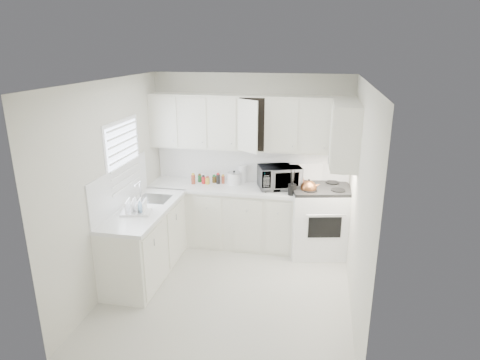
% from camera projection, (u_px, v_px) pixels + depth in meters
% --- Properties ---
extents(floor, '(3.20, 3.20, 0.00)m').
position_uv_depth(floor, '(230.00, 289.00, 5.35)').
color(floor, beige).
rests_on(floor, ground).
extents(ceiling, '(3.20, 3.20, 0.00)m').
position_uv_depth(ceiling, '(228.00, 82.00, 4.56)').
color(ceiling, white).
rests_on(ceiling, ground).
extents(wall_back, '(3.00, 0.00, 3.00)m').
position_uv_depth(wall_back, '(251.00, 159.00, 6.45)').
color(wall_back, beige).
rests_on(wall_back, ground).
extents(wall_front, '(3.00, 0.00, 3.00)m').
position_uv_depth(wall_front, '(187.00, 258.00, 3.46)').
color(wall_front, beige).
rests_on(wall_front, ground).
extents(wall_left, '(0.00, 3.20, 3.20)m').
position_uv_depth(wall_left, '(112.00, 186.00, 5.23)').
color(wall_left, beige).
rests_on(wall_left, ground).
extents(wall_right, '(0.00, 3.20, 3.20)m').
position_uv_depth(wall_right, '(359.00, 202.00, 4.68)').
color(wall_right, beige).
rests_on(wall_right, ground).
extents(window_blinds, '(0.06, 0.96, 1.06)m').
position_uv_depth(window_blinds, '(124.00, 160.00, 5.48)').
color(window_blinds, white).
rests_on(window_blinds, wall_left).
extents(lower_cabinets_back, '(2.22, 0.60, 0.90)m').
position_uv_depth(lower_cabinets_back, '(223.00, 216.00, 6.50)').
color(lower_cabinets_back, beige).
rests_on(lower_cabinets_back, floor).
extents(lower_cabinets_left, '(0.60, 1.60, 0.90)m').
position_uv_depth(lower_cabinets_left, '(146.00, 242.00, 5.62)').
color(lower_cabinets_left, beige).
rests_on(lower_cabinets_left, floor).
extents(countertop_back, '(2.24, 0.64, 0.05)m').
position_uv_depth(countertop_back, '(222.00, 187.00, 6.35)').
color(countertop_back, silver).
rests_on(countertop_back, lower_cabinets_back).
extents(countertop_left, '(0.64, 1.62, 0.05)m').
position_uv_depth(countertop_left, '(144.00, 210.00, 5.48)').
color(countertop_left, silver).
rests_on(countertop_left, lower_cabinets_left).
extents(backsplash_back, '(2.98, 0.02, 0.55)m').
position_uv_depth(backsplash_back, '(251.00, 164.00, 6.47)').
color(backsplash_back, silver).
rests_on(backsplash_back, wall_back).
extents(backsplash_left, '(0.02, 1.60, 0.55)m').
position_uv_depth(backsplash_left, '(120.00, 187.00, 5.44)').
color(backsplash_left, silver).
rests_on(backsplash_left, wall_left).
extents(upper_cabinets_back, '(3.00, 0.33, 0.80)m').
position_uv_depth(upper_cabinets_back, '(249.00, 149.00, 6.24)').
color(upper_cabinets_back, beige).
rests_on(upper_cabinets_back, wall_back).
extents(upper_cabinets_right, '(0.33, 0.90, 0.80)m').
position_uv_depth(upper_cabinets_right, '(343.00, 165.00, 5.42)').
color(upper_cabinets_right, beige).
rests_on(upper_cabinets_right, wall_right).
extents(sink, '(0.42, 0.38, 0.30)m').
position_uv_depth(sink, '(153.00, 191.00, 5.76)').
color(sink, gray).
rests_on(sink, countertop_left).
extents(stove, '(0.99, 0.87, 1.32)m').
position_uv_depth(stove, '(320.00, 211.00, 6.15)').
color(stove, white).
rests_on(stove, floor).
extents(tea_kettle, '(0.28, 0.24, 0.26)m').
position_uv_depth(tea_kettle, '(309.00, 187.00, 5.91)').
color(tea_kettle, '#A0542B').
rests_on(tea_kettle, stove).
extents(frying_pan, '(0.31, 0.45, 0.04)m').
position_uv_depth(frying_pan, '(334.00, 188.00, 6.18)').
color(frying_pan, black).
rests_on(frying_pan, stove).
extents(microwave, '(0.68, 0.52, 0.41)m').
position_uv_depth(microwave, '(280.00, 175.00, 6.18)').
color(microwave, gray).
rests_on(microwave, countertop_back).
extents(rice_cooker, '(0.25, 0.25, 0.21)m').
position_uv_depth(rice_cooker, '(234.00, 177.00, 6.39)').
color(rice_cooker, white).
rests_on(rice_cooker, countertop_back).
extents(paper_towel, '(0.12, 0.12, 0.27)m').
position_uv_depth(paper_towel, '(243.00, 174.00, 6.46)').
color(paper_towel, white).
rests_on(paper_towel, countertop_back).
extents(utensil_crock, '(0.15, 0.15, 0.38)m').
position_uv_depth(utensil_crock, '(292.00, 182.00, 5.89)').
color(utensil_crock, black).
rests_on(utensil_crock, countertop_back).
extents(dish_rack, '(0.41, 0.34, 0.20)m').
position_uv_depth(dish_rack, '(135.00, 206.00, 5.27)').
color(dish_rack, white).
rests_on(dish_rack, countertop_left).
extents(spice_left_0, '(0.06, 0.06, 0.13)m').
position_uv_depth(spice_left_0, '(195.00, 177.00, 6.53)').
color(spice_left_0, '#984029').
rests_on(spice_left_0, countertop_back).
extents(spice_left_1, '(0.06, 0.06, 0.13)m').
position_uv_depth(spice_left_1, '(198.00, 179.00, 6.43)').
color(spice_left_1, '#297C37').
rests_on(spice_left_1, countertop_back).
extents(spice_left_2, '(0.06, 0.06, 0.13)m').
position_uv_depth(spice_left_2, '(205.00, 178.00, 6.50)').
color(spice_left_2, red).
rests_on(spice_left_2, countertop_back).
extents(spice_left_3, '(0.06, 0.06, 0.13)m').
position_uv_depth(spice_left_3, '(208.00, 180.00, 6.40)').
color(spice_left_3, gold).
rests_on(spice_left_3, countertop_back).
extents(spice_left_4, '(0.06, 0.06, 0.13)m').
position_uv_depth(spice_left_4, '(214.00, 178.00, 6.47)').
color(spice_left_4, brown).
rests_on(spice_left_4, countertop_back).
extents(spice_left_5, '(0.06, 0.06, 0.13)m').
position_uv_depth(spice_left_5, '(217.00, 180.00, 6.37)').
color(spice_left_5, black).
rests_on(spice_left_5, countertop_back).
extents(spice_left_6, '(0.06, 0.06, 0.13)m').
position_uv_depth(spice_left_6, '(224.00, 179.00, 6.44)').
color(spice_left_6, '#984029').
rests_on(spice_left_6, countertop_back).
extents(sauce_right_0, '(0.06, 0.06, 0.19)m').
position_uv_depth(sauce_right_0, '(287.00, 180.00, 6.29)').
color(sauce_right_0, red).
rests_on(sauce_right_0, countertop_back).
extents(sauce_right_1, '(0.06, 0.06, 0.19)m').
position_uv_depth(sauce_right_1, '(291.00, 181.00, 6.23)').
color(sauce_right_1, gold).
rests_on(sauce_right_1, countertop_back).
extents(sauce_right_2, '(0.06, 0.06, 0.19)m').
position_uv_depth(sauce_right_2, '(295.00, 180.00, 6.27)').
color(sauce_right_2, brown).
rests_on(sauce_right_2, countertop_back).
extents(sauce_right_3, '(0.06, 0.06, 0.19)m').
position_uv_depth(sauce_right_3, '(298.00, 182.00, 6.21)').
color(sauce_right_3, black).
rests_on(sauce_right_3, countertop_back).
extents(sauce_right_4, '(0.06, 0.06, 0.19)m').
position_uv_depth(sauce_right_4, '(302.00, 181.00, 6.25)').
color(sauce_right_4, '#984029').
rests_on(sauce_right_4, countertop_back).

